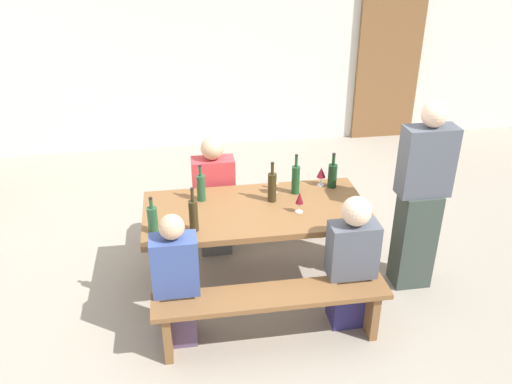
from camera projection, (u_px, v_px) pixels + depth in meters
ground_plane at (256, 282)px, 4.69m from camera, size 24.00×24.00×0.00m
back_wall at (216, 27)px, 6.92m from camera, size 14.00×0.20×3.20m
wooden_door at (388, 65)px, 7.37m from camera, size 0.90×0.06×2.10m
tasting_table at (256, 217)px, 4.39m from camera, size 1.83×0.88×0.75m
bench_near at (272, 305)px, 3.88m from camera, size 1.73×0.30×0.45m
bench_far at (244, 208)px, 5.19m from camera, size 1.73×0.30×0.45m
wine_bottle_0 at (272, 187)px, 4.41m from camera, size 0.07×0.07×0.35m
wine_bottle_1 at (296, 179)px, 4.53m from camera, size 0.07×0.07×0.36m
wine_bottle_2 at (153, 219)px, 3.98m from camera, size 0.08×0.08×0.29m
wine_bottle_3 at (332, 175)px, 4.65m from camera, size 0.08×0.08×0.32m
wine_bottle_4 at (201, 187)px, 4.42m from camera, size 0.07×0.07×0.32m
wine_bottle_5 at (194, 215)px, 3.98m from camera, size 0.07×0.07×0.36m
wine_glass_0 at (274, 179)px, 4.53m from camera, size 0.08×0.08×0.18m
wine_glass_1 at (321, 173)px, 4.67m from camera, size 0.08×0.08×0.17m
wine_glass_2 at (300, 199)px, 4.24m from camera, size 0.06×0.06×0.18m
seated_guest_near_0 at (176, 284)px, 3.85m from camera, size 0.33×0.24×1.08m
seated_guest_near_1 at (351, 264)px, 4.02m from camera, size 0.37×0.24×1.11m
seated_guest_far_0 at (214, 199)px, 4.92m from camera, size 0.38×0.24×1.16m
standing_host at (420, 202)px, 4.35m from camera, size 0.41×0.24×1.65m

